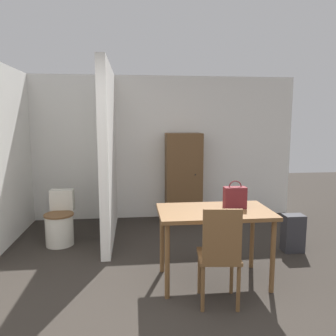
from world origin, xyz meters
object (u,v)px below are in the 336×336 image
object	(u,v)px
handbag	(235,197)
space_heater	(293,233)
dining_table	(214,219)
wooden_cabinet	(183,177)
toilet	(60,223)
wooden_chair	(220,253)

from	to	relation	value
handbag	space_heater	world-z (taller)	handbag
dining_table	handbag	size ratio (longest dim) A/B	3.92
space_heater	wooden_cabinet	bearing A→B (deg)	128.52
wooden_cabinet	toilet	bearing A→B (deg)	-154.03
dining_table	toilet	xyz separation A→B (m)	(-1.89, 1.32, -0.40)
toilet	wooden_cabinet	distance (m)	2.17
wooden_chair	space_heater	bearing A→B (deg)	47.87
space_heater	dining_table	bearing A→B (deg)	-150.93
toilet	handbag	world-z (taller)	handbag
wooden_chair	handbag	world-z (taller)	handbag
dining_table	wooden_chair	xyz separation A→B (m)	(-0.06, -0.48, -0.18)
wooden_chair	handbag	xyz separation A→B (m)	(0.30, 0.52, 0.40)
wooden_cabinet	wooden_chair	bearing A→B (deg)	-91.66
wooden_chair	space_heater	xyz separation A→B (m)	(1.32, 1.17, -0.27)
wooden_cabinet	space_heater	bearing A→B (deg)	-51.48
wooden_chair	toilet	bearing A→B (deg)	141.59
handbag	space_heater	size ratio (longest dim) A/B	0.60
dining_table	space_heater	xyz separation A→B (m)	(1.25, 0.70, -0.45)
toilet	space_heater	xyz separation A→B (m)	(3.14, -0.63, -0.05)
dining_table	space_heater	world-z (taller)	dining_table
toilet	dining_table	bearing A→B (deg)	-35.01
wooden_cabinet	space_heater	distance (m)	2.05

